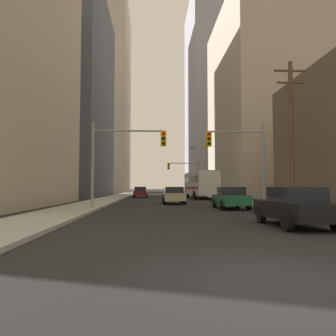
{
  "coord_description": "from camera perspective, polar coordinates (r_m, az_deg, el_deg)",
  "views": [
    {
      "loc": [
        -1.91,
        -5.35,
        1.54
      ],
      "look_at": [
        0.0,
        32.9,
        3.72
      ],
      "focal_mm": 35.04,
      "sensor_mm": 36.0,
      "label": 1
    }
  ],
  "objects": [
    {
      "name": "ground_plane",
      "position": [
        5.89,
        17.06,
        -18.27
      ],
      "size": [
        400.0,
        400.0,
        0.0
      ],
      "primitive_type": "plane",
      "color": "black"
    },
    {
      "name": "sidewalk_left",
      "position": [
        55.6,
        -8.06,
        -4.73
      ],
      "size": [
        3.18,
        160.0,
        0.15
      ],
      "primitive_type": "cube",
      "color": "#9E9E99",
      "rests_on": "ground"
    },
    {
      "name": "sidewalk_right",
      "position": [
        56.07,
        6.23,
        -4.73
      ],
      "size": [
        3.18,
        160.0,
        0.15
      ],
      "primitive_type": "cube",
      "color": "#9E9E99",
      "rests_on": "ground"
    },
    {
      "name": "city_bus",
      "position": [
        42.57,
        5.63,
        -2.71
      ],
      "size": [
        2.93,
        11.59,
        3.4
      ],
      "color": "silver",
      "rests_on": "ground"
    },
    {
      "name": "sedan_black",
      "position": [
        13.57,
        21.23,
        -6.28
      ],
      "size": [
        1.95,
        4.26,
        1.52
      ],
      "color": "black",
      "rests_on": "ground"
    },
    {
      "name": "sedan_green",
      "position": [
        23.15,
        10.83,
        -5.1
      ],
      "size": [
        1.95,
        4.21,
        1.52
      ],
      "color": "#195938",
      "rests_on": "ground"
    },
    {
      "name": "sedan_beige",
      "position": [
        29.43,
        0.98,
        -4.75
      ],
      "size": [
        1.95,
        4.23,
        1.52
      ],
      "color": "#C6B793",
      "rests_on": "ground"
    },
    {
      "name": "sedan_maroon",
      "position": [
        46.77,
        -4.79,
        -4.18
      ],
      "size": [
        1.95,
        4.23,
        1.52
      ],
      "color": "maroon",
      "rests_on": "ground"
    },
    {
      "name": "traffic_signal_near_left",
      "position": [
        22.78,
        -7.38,
        3.24
      ],
      "size": [
        5.12,
        0.44,
        6.0
      ],
      "color": "gray",
      "rests_on": "ground"
    },
    {
      "name": "traffic_signal_near_right",
      "position": [
        23.5,
        12.14,
        2.98
      ],
      "size": [
        4.16,
        0.44,
        6.0
      ],
      "color": "gray",
      "rests_on": "ground"
    },
    {
      "name": "traffic_signal_far_right",
      "position": [
        54.1,
        2.99,
        -0.52
      ],
      "size": [
        5.35,
        0.44,
        6.0
      ],
      "color": "gray",
      "rests_on": "ground"
    },
    {
      "name": "utility_pole_right",
      "position": [
        23.06,
        20.69,
        6.03
      ],
      "size": [
        2.2,
        0.28,
        9.8
      ],
      "color": "brown",
      "rests_on": "ground"
    },
    {
      "name": "street_lamp_right",
      "position": [
        47.63,
        6.24,
        0.41
      ],
      "size": [
        2.59,
        0.32,
        7.5
      ],
      "color": "gray",
      "rests_on": "ground"
    },
    {
      "name": "building_left_mid_office",
      "position": [
        57.49,
        -19.06,
        11.8
      ],
      "size": [
        16.3,
        24.68,
        32.58
      ],
      "primitive_type": "cube",
      "color": "#4C515B",
      "rests_on": "ground"
    },
    {
      "name": "building_left_far_tower",
      "position": [
        100.78,
        -14.16,
        11.73
      ],
      "size": [
        24.89,
        23.33,
        54.85
      ],
      "primitive_type": "cube",
      "color": "#B7A893",
      "rests_on": "ground"
    },
    {
      "name": "building_right_mid_block",
      "position": [
        58.28,
        17.09,
        10.72
      ],
      "size": [
        16.19,
        24.79,
        30.93
      ],
      "primitive_type": "cube",
      "color": "#B7A893",
      "rests_on": "ground"
    },
    {
      "name": "building_right_far_highrise",
      "position": [
        103.17,
        8.74,
        12.22
      ],
      "size": [
        17.73,
        27.5,
        57.98
      ],
      "primitive_type": "cube",
      "color": "#93939E",
      "rests_on": "ground"
    }
  ]
}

